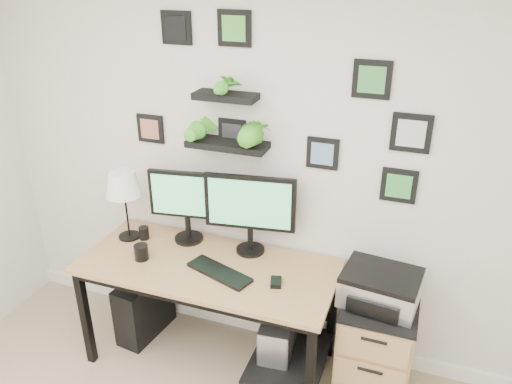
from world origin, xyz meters
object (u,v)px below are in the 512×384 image
at_px(desk, 216,279).
at_px(pc_tower_grey, 279,341).
at_px(mug, 141,252).
at_px(monitor_right, 250,208).
at_px(table_lamp, 123,185).
at_px(printer, 380,288).
at_px(monitor_left, 186,201).
at_px(file_cabinet, 375,346).
at_px(pc_tower_black, 145,306).

bearing_deg(desk, pc_tower_grey, 3.92).
bearing_deg(mug, desk, 14.67).
bearing_deg(desk, monitor_right, 50.13).
relative_size(table_lamp, printer, 1.05).
distance_m(monitor_left, file_cabinet, 1.49).
height_order(mug, printer, printer).
xyz_separation_m(table_lamp, pc_tower_black, (0.09, -0.05, -0.91)).
bearing_deg(desk, pc_tower_black, 175.86).
height_order(monitor_right, table_lamp, monitor_right).
relative_size(desk, printer, 3.46).
distance_m(monitor_right, file_cabinet, 1.14).
bearing_deg(pc_tower_black, table_lamp, 157.93).
height_order(desk, monitor_left, monitor_left).
xyz_separation_m(pc_tower_grey, file_cabinet, (0.60, 0.03, 0.12)).
relative_size(desk, monitor_left, 3.20).
height_order(desk, table_lamp, table_lamp).
bearing_deg(monitor_right, monitor_left, -179.59).
height_order(monitor_right, pc_tower_grey, monitor_right).
xyz_separation_m(desk, table_lamp, (-0.68, 0.09, 0.51)).
relative_size(mug, pc_tower_grey, 0.22).
relative_size(monitor_right, printer, 1.24).
bearing_deg(mug, printer, 6.84).
distance_m(monitor_left, pc_tower_black, 0.89).
distance_m(desk, mug, 0.50).
relative_size(desk, pc_tower_grey, 3.53).
relative_size(pc_tower_black, pc_tower_grey, 0.98).
relative_size(monitor_right, file_cabinet, 0.86).
bearing_deg(desk, table_lamp, 172.17).
distance_m(pc_tower_grey, printer, 0.81).
bearing_deg(monitor_left, printer, -5.98).
distance_m(monitor_left, printer, 1.33).
height_order(pc_tower_black, file_cabinet, file_cabinet).
xyz_separation_m(monitor_left, printer, (1.29, -0.14, -0.27)).
bearing_deg(mug, table_lamp, 136.76).
height_order(desk, pc_tower_black, desk).
bearing_deg(desk, printer, 3.22).
relative_size(pc_tower_grey, printer, 0.98).
distance_m(pc_tower_black, file_cabinet, 1.62).
bearing_deg(desk, file_cabinet, 3.25).
xyz_separation_m(monitor_left, table_lamp, (-0.40, -0.10, 0.10)).
distance_m(file_cabinet, printer, 0.43).
xyz_separation_m(monitor_right, printer, (0.85, -0.14, -0.30)).
bearing_deg(monitor_left, pc_tower_black, -154.24).
bearing_deg(printer, mug, -173.16).
xyz_separation_m(desk, printer, (1.01, 0.06, 0.14)).
xyz_separation_m(desk, pc_tower_grey, (0.42, 0.03, -0.41)).
bearing_deg(mug, monitor_left, 60.87).
height_order(pc_tower_grey, printer, printer).
height_order(pc_tower_black, pc_tower_grey, pc_tower_black).
height_order(monitor_right, mug, monitor_right).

